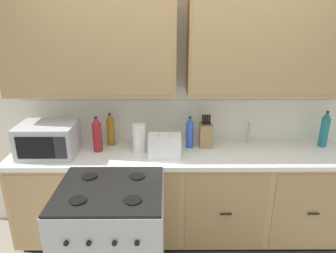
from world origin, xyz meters
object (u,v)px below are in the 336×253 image
(knife_block, at_px, (205,135))
(bottle_amber, at_px, (111,130))
(microwave, at_px, (48,140))
(bottle_red, at_px, (97,135))
(stove_range, at_px, (113,242))
(bottle_teal, at_px, (325,129))
(toaster, at_px, (165,146))
(paper_towel_roll, at_px, (139,138))
(bottle_blue, at_px, (190,133))

(knife_block, xyz_separation_m, bottle_amber, (-0.88, 0.04, 0.04))
(microwave, distance_m, bottle_red, 0.42)
(stove_range, bearing_deg, bottle_teal, 22.02)
(knife_block, bearing_deg, stove_range, -135.49)
(microwave, xyz_separation_m, toaster, (1.01, -0.04, -0.04))
(toaster, bearing_deg, paper_towel_roll, 157.78)
(paper_towel_roll, relative_size, bottle_blue, 0.88)
(microwave, xyz_separation_m, paper_towel_roll, (0.78, 0.06, -0.01))
(toaster, relative_size, bottle_red, 0.86)
(paper_towel_roll, height_order, bottle_teal, bottle_teal)
(knife_block, bearing_deg, microwave, -172.87)
(stove_range, relative_size, bottle_red, 2.93)
(toaster, bearing_deg, stove_range, -125.54)
(bottle_amber, bearing_deg, knife_block, -2.65)
(paper_towel_roll, relative_size, bottle_amber, 0.84)
(bottle_blue, bearing_deg, microwave, -173.02)
(stove_range, height_order, toaster, toaster)
(bottle_red, distance_m, bottle_blue, 0.83)
(paper_towel_roll, bearing_deg, stove_range, -104.32)
(bottle_red, xyz_separation_m, bottle_amber, (0.09, 0.14, -0.01))
(bottle_amber, bearing_deg, toaster, -26.37)
(bottle_red, bearing_deg, paper_towel_roll, -2.32)
(toaster, relative_size, bottle_amber, 0.90)
(stove_range, xyz_separation_m, microwave, (-0.62, 0.58, 0.60))
(toaster, distance_m, paper_towel_roll, 0.25)
(bottle_red, height_order, bottle_amber, bottle_red)
(stove_range, xyz_separation_m, bottle_amber, (-0.12, 0.79, 0.62))
(stove_range, distance_m, bottle_teal, 2.11)
(toaster, bearing_deg, knife_block, 29.05)
(bottle_blue, bearing_deg, knife_block, 8.32)
(bottle_amber, bearing_deg, bottle_red, -123.23)
(bottle_teal, bearing_deg, paper_towel_roll, -175.96)
(microwave, bearing_deg, knife_block, 7.13)
(microwave, relative_size, toaster, 1.71)
(paper_towel_roll, distance_m, bottle_red, 0.38)
(knife_block, relative_size, bottle_teal, 0.92)
(knife_block, bearing_deg, bottle_blue, -171.68)
(toaster, xyz_separation_m, knife_block, (0.38, 0.21, 0.02))
(knife_block, distance_m, bottle_amber, 0.88)
(toaster, bearing_deg, bottle_teal, 8.18)
(microwave, bearing_deg, toaster, -2.05)
(bottle_teal, bearing_deg, knife_block, -179.86)
(stove_range, bearing_deg, bottle_red, 108.13)
(knife_block, height_order, paper_towel_roll, knife_block)
(paper_towel_roll, xyz_separation_m, bottle_teal, (1.70, 0.12, 0.03))
(toaster, distance_m, bottle_amber, 0.57)
(bottle_red, bearing_deg, knife_block, 5.99)
(bottle_teal, bearing_deg, toaster, -171.82)
(bottle_teal, bearing_deg, stove_range, -157.98)
(paper_towel_roll, bearing_deg, microwave, -175.93)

